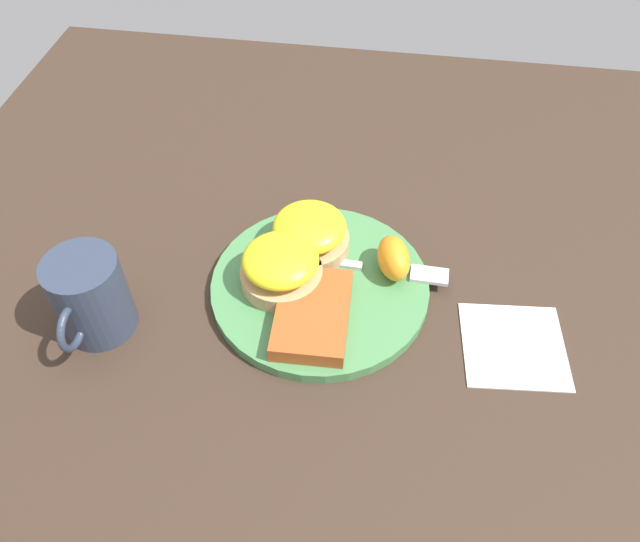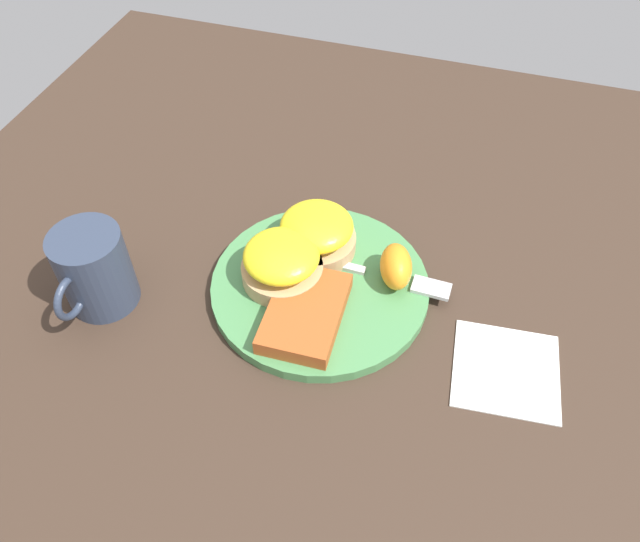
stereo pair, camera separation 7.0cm
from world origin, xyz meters
name	(u,v)px [view 1 (the left image)]	position (x,y,z in m)	size (l,w,h in m)	color
ground_plane	(320,290)	(0.00, 0.00, 0.00)	(1.10, 1.10, 0.00)	#38281E
plate	(320,286)	(0.00, 0.00, 0.01)	(0.25, 0.25, 0.01)	#47844C
sandwich_benedict_left	(310,234)	(-0.05, -0.02, 0.04)	(0.09, 0.09, 0.05)	tan
sandwich_benedict_right	(281,267)	(0.01, -0.04, 0.04)	(0.09, 0.09, 0.05)	tan
hashbrown_patty	(312,314)	(0.05, 0.00, 0.02)	(0.12, 0.08, 0.02)	#A44D20
orange_wedge	(393,258)	(-0.03, 0.08, 0.04)	(0.06, 0.04, 0.04)	orange
fork	(370,267)	(-0.03, 0.05, 0.02)	(0.03, 0.21, 0.00)	silver
cup	(90,297)	(0.09, -0.23, 0.05)	(0.11, 0.08, 0.10)	#2D384C
napkin	(514,345)	(0.05, 0.22, 0.00)	(0.11, 0.11, 0.00)	white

